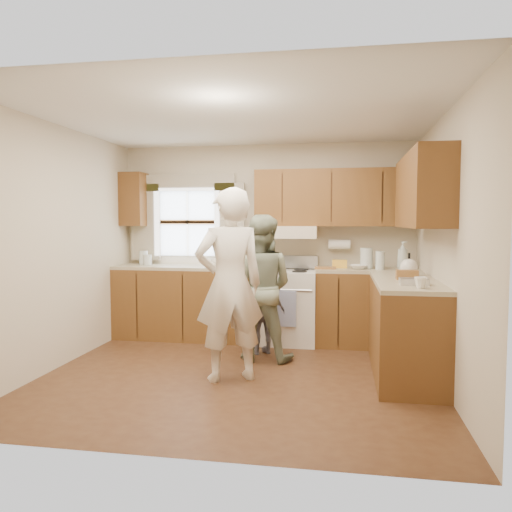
% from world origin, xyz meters
% --- Properties ---
extents(room, '(3.80, 3.80, 3.80)m').
position_xyz_m(room, '(0.00, 0.00, 1.25)').
color(room, '#412414').
rests_on(room, ground).
extents(kitchen_fixtures, '(3.80, 2.25, 2.15)m').
position_xyz_m(kitchen_fixtures, '(0.61, 1.08, 0.84)').
color(kitchen_fixtures, '#46280F').
rests_on(kitchen_fixtures, ground).
extents(stove, '(0.76, 0.67, 1.07)m').
position_xyz_m(stove, '(0.30, 1.44, 0.47)').
color(stove, silver).
rests_on(stove, ground).
extents(woman_left, '(0.79, 0.70, 1.82)m').
position_xyz_m(woman_left, '(-0.06, -0.13, 0.91)').
color(woman_left, white).
rests_on(woman_left, ground).
extents(woman_right, '(0.81, 0.65, 1.58)m').
position_xyz_m(woman_right, '(0.10, 0.62, 0.79)').
color(woman_right, '#203623').
rests_on(woman_right, ground).
extents(child, '(0.58, 0.48, 0.93)m').
position_xyz_m(child, '(0.10, 0.85, 0.47)').
color(child, gray).
rests_on(child, ground).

